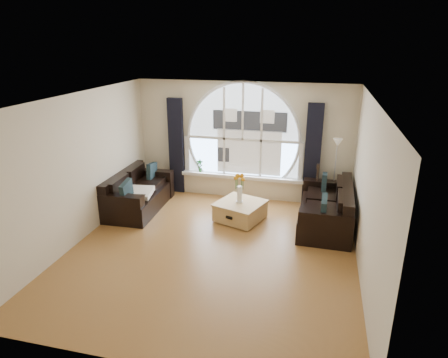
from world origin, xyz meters
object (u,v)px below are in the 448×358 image
sofa_left (139,192)px  potted_plant (200,166)px  vase_flowers (240,184)px  coffee_chest (240,210)px  guitar (316,185)px  floor_lamp (334,175)px  sofa_right (325,208)px

sofa_left → potted_plant: potted_plant is taller
potted_plant → vase_flowers: bearing=-45.7°
sofa_left → coffee_chest: sofa_left is taller
sofa_left → guitar: (3.79, 0.99, 0.13)m
floor_lamp → guitar: size_ratio=1.51×
guitar → coffee_chest: bearing=-137.9°
sofa_left → sofa_right: size_ratio=0.96×
guitar → potted_plant: bearing=-177.3°
vase_flowers → potted_plant: 1.77m
sofa_right → floor_lamp: 1.02m
vase_flowers → guitar: 1.85m
sofa_right → potted_plant: bearing=160.2°
potted_plant → sofa_left: bearing=-129.6°
vase_flowers → guitar: size_ratio=0.66×
guitar → potted_plant: size_ratio=3.53×
sofa_right → guitar: size_ratio=1.84×
coffee_chest → guitar: (1.50, 1.02, 0.31)m
potted_plant → floor_lamp: bearing=-4.1°
sofa_right → vase_flowers: size_ratio=2.78×
sofa_left → sofa_right: 4.00m
vase_flowers → floor_lamp: size_ratio=0.44×
guitar → vase_flowers: bearing=-138.4°
coffee_chest → floor_lamp: floor_lamp is taller
sofa_left → vase_flowers: 2.30m
floor_lamp → guitar: (-0.36, -0.03, -0.27)m
coffee_chest → guitar: bearing=53.3°
sofa_right → coffee_chest: 1.72m
vase_flowers → sofa_left: bearing=179.4°
coffee_chest → vase_flowers: size_ratio=1.27×
sofa_left → floor_lamp: floor_lamp is taller
floor_lamp → sofa_left: bearing=-166.2°
guitar → sofa_left: bearing=-157.4°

